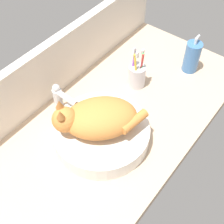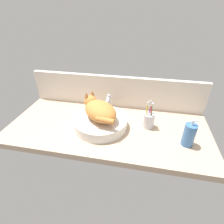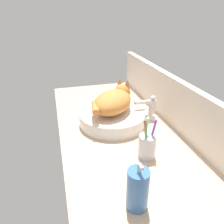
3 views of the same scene
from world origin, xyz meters
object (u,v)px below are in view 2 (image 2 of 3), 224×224
(soap_dispenser, at_px, (189,135))
(toothbrush_cup, at_px, (149,120))
(cat, at_px, (99,110))
(faucet, at_px, (109,102))
(sink_basin, at_px, (101,122))

(soap_dispenser, bearing_deg, toothbrush_cup, 149.95)
(cat, bearing_deg, soap_dispenser, -8.19)
(cat, distance_m, faucet, 0.21)
(soap_dispenser, bearing_deg, sink_basin, 172.56)
(faucet, height_order, soap_dispenser, soap_dispenser)
(soap_dispenser, distance_m, toothbrush_cup, 0.26)
(cat, xyz_separation_m, toothbrush_cup, (0.32, 0.05, -0.07))
(toothbrush_cup, bearing_deg, cat, -170.83)
(faucet, bearing_deg, cat, -95.26)
(sink_basin, height_order, soap_dispenser, soap_dispenser)
(cat, bearing_deg, sink_basin, -39.26)
(sink_basin, xyz_separation_m, cat, (-0.01, 0.01, 0.09))
(faucet, xyz_separation_m, toothbrush_cup, (0.30, -0.15, -0.02))
(toothbrush_cup, bearing_deg, faucet, 153.86)
(sink_basin, bearing_deg, cat, 140.74)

